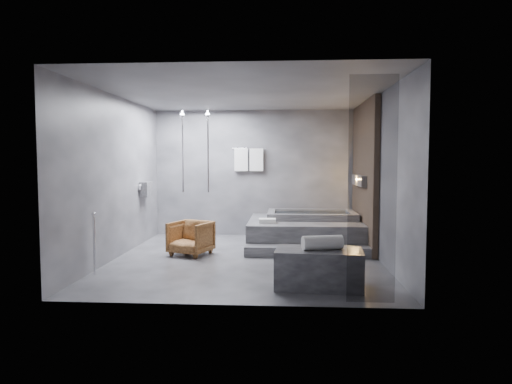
{
  "coord_description": "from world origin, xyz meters",
  "views": [
    {
      "loc": [
        0.66,
        -7.69,
        1.69
      ],
      "look_at": [
        0.15,
        0.3,
        1.13
      ],
      "focal_mm": 32.0,
      "sensor_mm": 36.0,
      "label": 1
    }
  ],
  "objects": [
    {
      "name": "driftwood_chair",
      "position": [
        -1.02,
        0.29,
        0.3
      ],
      "size": [
        0.84,
        0.85,
        0.61
      ],
      "primitive_type": "imported",
      "rotation": [
        0.0,
        0.0,
        -0.37
      ],
      "color": "#4B2A12",
      "rests_on": "ground"
    },
    {
      "name": "deck_towel",
      "position": [
        0.33,
        0.89,
        0.54
      ],
      "size": [
        0.32,
        0.24,
        0.08
      ],
      "primitive_type": "cube",
      "rotation": [
        0.0,
        0.0,
        0.04
      ],
      "color": "white",
      "rests_on": "tub_deck"
    },
    {
      "name": "tub_step",
      "position": [
        1.05,
        0.27,
        0.09
      ],
      "size": [
        2.2,
        0.36,
        0.18
      ],
      "primitive_type": "cube",
      "color": "#38373A",
      "rests_on": "ground"
    },
    {
      "name": "rolled_towel",
      "position": [
        1.15,
        -1.72,
        0.61
      ],
      "size": [
        0.56,
        0.31,
        0.19
      ],
      "primitive_type": "cylinder",
      "rotation": [
        0.0,
        1.57,
        0.24
      ],
      "color": "silver",
      "rests_on": "concrete_bench"
    },
    {
      "name": "concrete_bench",
      "position": [
        1.11,
        -1.69,
        0.26
      ],
      "size": [
        1.19,
        0.72,
        0.51
      ],
      "primitive_type": "cube",
      "rotation": [
        0.0,
        0.0,
        -0.08
      ],
      "color": "#303033",
      "rests_on": "ground"
    },
    {
      "name": "tub_deck",
      "position": [
        1.05,
        1.45,
        0.25
      ],
      "size": [
        2.2,
        2.0,
        0.5
      ],
      "primitive_type": "cube",
      "color": "#38373A",
      "rests_on": "ground"
    },
    {
      "name": "room",
      "position": [
        0.4,
        0.24,
        1.73
      ],
      "size": [
        5.0,
        5.04,
        2.82
      ],
      "color": "#323235",
      "rests_on": "ground"
    }
  ]
}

